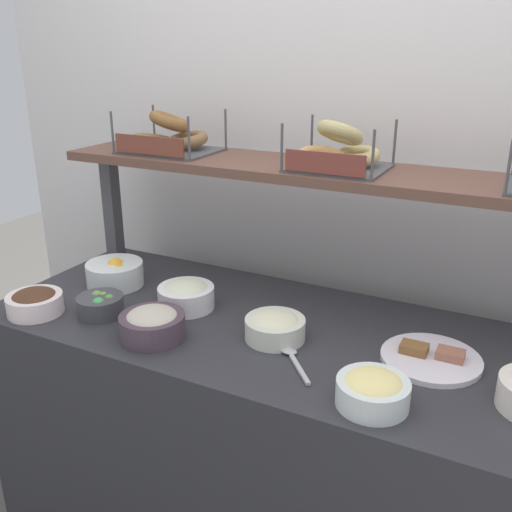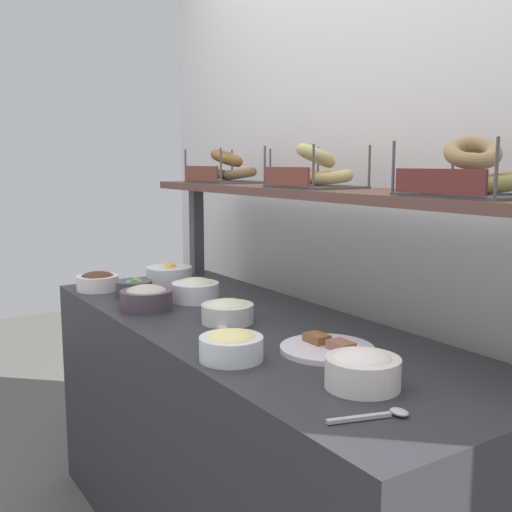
{
  "view_description": "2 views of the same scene",
  "coord_description": "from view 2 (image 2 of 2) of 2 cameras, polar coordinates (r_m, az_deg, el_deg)",
  "views": [
    {
      "loc": [
        0.55,
        -1.35,
        1.63
      ],
      "look_at": [
        -0.17,
        0.06,
        1.04
      ],
      "focal_mm": 40.16,
      "sensor_mm": 36.0,
      "label": 1
    },
    {
      "loc": [
        1.62,
        -1.03,
        1.37
      ],
      "look_at": [
        -0.12,
        0.1,
        1.05
      ],
      "focal_mm": 42.99,
      "sensor_mm": 36.0,
      "label": 2
    }
  ],
  "objects": [
    {
      "name": "back_wall",
      "position": [
        2.27,
        11.33,
        4.38
      ],
      "size": [
        3.11,
        0.06,
        2.4
      ],
      "primitive_type": "cube",
      "color": "white",
      "rests_on": "ground_plane"
    },
    {
      "name": "deli_counter",
      "position": [
        2.14,
        -0.5,
        -17.36
      ],
      "size": [
        1.91,
        0.7,
        0.85
      ],
      "primitive_type": "cube",
      "color": "#2D2D33",
      "rests_on": "ground_plane"
    },
    {
      "name": "shelf_riser_left",
      "position": [
        2.85,
        -5.55,
        2.33
      ],
      "size": [
        0.05,
        0.05,
        0.4
      ],
      "primitive_type": "cube",
      "color": "#4C4C51",
      "rests_on": "deli_counter"
    },
    {
      "name": "upper_shelf",
      "position": [
        2.08,
        5.8,
        5.91
      ],
      "size": [
        1.87,
        0.32,
        0.03
      ],
      "primitive_type": "cube",
      "color": "brown",
      "rests_on": "shelf_riser_left"
    },
    {
      "name": "bowl_cream_cheese",
      "position": [
        1.45,
        9.9,
        -10.3
      ],
      "size": [
        0.18,
        0.18,
        0.09
      ],
      "color": "white",
      "rests_on": "deli_counter"
    },
    {
      "name": "bowl_chocolate_spread",
      "position": [
        2.57,
        -14.53,
        -2.27
      ],
      "size": [
        0.17,
        0.17,
        0.08
      ],
      "color": "white",
      "rests_on": "deli_counter"
    },
    {
      "name": "bowl_egg_salad",
      "position": [
        1.63,
        -2.33,
        -8.31
      ],
      "size": [
        0.17,
        0.17,
        0.08
      ],
      "color": "white",
      "rests_on": "deli_counter"
    },
    {
      "name": "bowl_fruit_salad",
      "position": [
        2.6,
        -8.07,
        -1.83
      ],
      "size": [
        0.19,
        0.19,
        0.1
      ],
      "color": "white",
      "rests_on": "deli_counter"
    },
    {
      "name": "bowl_tuna_salad",
      "position": [
        2.2,
        -10.16,
        -3.82
      ],
      "size": [
        0.18,
        0.18,
        0.09
      ],
      "color": "#4B3A47",
      "rests_on": "deli_counter"
    },
    {
      "name": "bowl_potato_salad",
      "position": [
        1.99,
        -2.66,
        -5.14
      ],
      "size": [
        0.17,
        0.17,
        0.08
      ],
      "color": "silver",
      "rests_on": "deli_counter"
    },
    {
      "name": "bowl_scallion_spread",
      "position": [
        2.3,
        -5.65,
        -3.13
      ],
      "size": [
        0.18,
        0.18,
        0.09
      ],
      "color": "white",
      "rests_on": "deli_counter"
    },
    {
      "name": "bowl_veggie_mix",
      "position": [
        2.42,
        -11.28,
        -2.93
      ],
      "size": [
        0.14,
        0.14,
        0.07
      ],
      "color": "#3F3F44",
      "rests_on": "deli_counter"
    },
    {
      "name": "serving_plate_white",
      "position": [
        1.71,
        6.65,
        -8.5
      ],
      "size": [
        0.26,
        0.26,
        0.04
      ],
      "color": "white",
      "rests_on": "deli_counter"
    },
    {
      "name": "serving_spoon_near_plate",
      "position": [
        1.88,
        -3.56,
        -7.0
      ],
      "size": [
        0.13,
        0.14,
        0.01
      ],
      "color": "#B7B7BC",
      "rests_on": "deli_counter"
    },
    {
      "name": "serving_spoon_by_edge",
      "position": [
        1.31,
        11.61,
        -14.26
      ],
      "size": [
        0.07,
        0.17,
        0.01
      ],
      "color": "#B7B7BC",
      "rests_on": "deli_counter"
    },
    {
      "name": "bagel_basket_cinnamon_raisin",
      "position": [
        2.58,
        -2.82,
        7.89
      ],
      "size": [
        0.31,
        0.26,
        0.15
      ],
      "color": "#4C4C51",
      "rests_on": "upper_shelf"
    },
    {
      "name": "bagel_basket_plain",
      "position": [
        2.06,
        5.49,
        7.69
      ],
      "size": [
        0.29,
        0.26,
        0.15
      ],
      "color": "#4C4C51",
      "rests_on": "upper_shelf"
    },
    {
      "name": "bagel_basket_everything",
      "position": [
        1.62,
        19.28,
        6.94
      ],
      "size": [
        0.32,
        0.26,
        0.16
      ],
      "color": "#4C4C51",
      "rests_on": "upper_shelf"
    }
  ]
}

